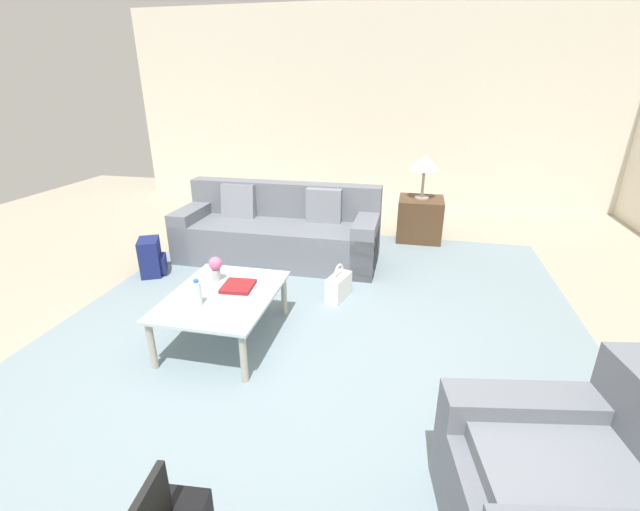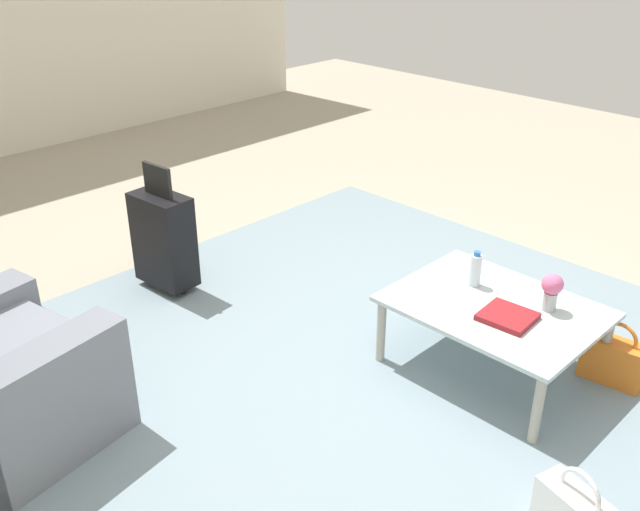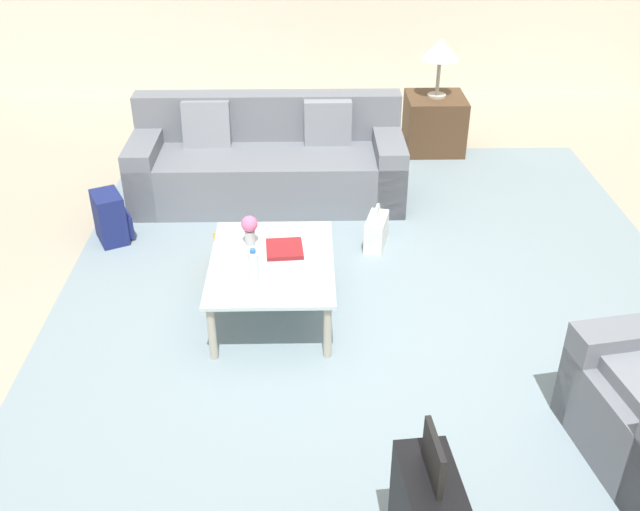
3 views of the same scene
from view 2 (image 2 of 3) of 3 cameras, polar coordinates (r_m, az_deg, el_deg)
The scene contains 8 objects.
ground_plane at distance 3.89m, azimuth 4.15°, elevation -9.66°, with size 12.00×12.00×0.00m, color #A89E89.
area_rug at distance 3.48m, azimuth 9.61°, elevation -15.02°, with size 5.20×4.40×0.01m, color gray.
coffee_table at distance 3.85m, azimuth 13.77°, elevation -4.42°, with size 1.05×0.79×0.41m.
water_bottle at distance 3.94m, azimuth 12.33°, elevation -1.12°, with size 0.06×0.06×0.20m.
coffee_table_book at distance 3.71m, azimuth 14.77°, elevation -4.75°, with size 0.25×0.24×0.03m, color maroon.
flower_vase at distance 3.80m, azimuth 18.05°, elevation -2.54°, with size 0.11×0.11×0.21m.
suitcase_black at distance 4.65m, azimuth -12.40°, elevation 1.36°, with size 0.42×0.26×0.85m.
handbag_orange at distance 4.08m, azimuth 22.43°, elevation -7.74°, with size 0.34×0.18×0.36m.
Camera 2 is at (-2.01, 2.41, 2.30)m, focal length 40.00 mm.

